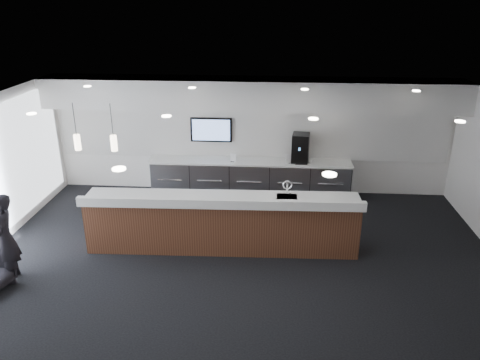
{
  "coord_description": "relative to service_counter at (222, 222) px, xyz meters",
  "views": [
    {
      "loc": [
        0.56,
        -7.42,
        4.84
      ],
      "look_at": [
        -0.08,
        1.3,
        1.35
      ],
      "focal_mm": 35.0,
      "sensor_mm": 36.0,
      "label": 1
    }
  ],
  "objects": [
    {
      "name": "ground",
      "position": [
        0.41,
        -0.92,
        -0.57
      ],
      "size": [
        10.0,
        10.0,
        0.0
      ],
      "primitive_type": "plane",
      "color": "black",
      "rests_on": "ground"
    },
    {
      "name": "ceiling",
      "position": [
        0.41,
        -0.92,
        2.43
      ],
      "size": [
        10.0,
        8.0,
        0.02
      ],
      "primitive_type": "cube",
      "color": "black",
      "rests_on": "back_wall"
    },
    {
      "name": "back_wall",
      "position": [
        0.41,
        3.08,
        0.93
      ],
      "size": [
        10.0,
        0.02,
        3.0
      ],
      "primitive_type": "cube",
      "color": "white",
      "rests_on": "ground"
    },
    {
      "name": "soffit_bulkhead",
      "position": [
        0.41,
        2.63,
        2.08
      ],
      "size": [
        10.0,
        0.9,
        0.7
      ],
      "primitive_type": "cube",
      "color": "silver",
      "rests_on": "back_wall"
    },
    {
      "name": "alcove_panel",
      "position": [
        0.41,
        3.05,
        1.03
      ],
      "size": [
        9.8,
        0.06,
        1.4
      ],
      "primitive_type": "cube",
      "color": "silver",
      "rests_on": "back_wall"
    },
    {
      "name": "back_credenza",
      "position": [
        0.41,
        2.72,
        -0.1
      ],
      "size": [
        5.06,
        0.66,
        0.95
      ],
      "color": "#9D9FA5",
      "rests_on": "ground"
    },
    {
      "name": "wall_tv",
      "position": [
        -0.59,
        2.99,
        1.08
      ],
      "size": [
        1.05,
        0.08,
        0.62
      ],
      "color": "black",
      "rests_on": "back_wall"
    },
    {
      "name": "pendant_left",
      "position": [
        -1.99,
        -0.12,
        1.68
      ],
      "size": [
        0.12,
        0.12,
        0.3
      ],
      "primitive_type": "cylinder",
      "color": "#F6E0C0",
      "rests_on": "ceiling"
    },
    {
      "name": "pendant_right",
      "position": [
        -2.69,
        -0.12,
        1.68
      ],
      "size": [
        0.12,
        0.12,
        0.3
      ],
      "primitive_type": "cylinder",
      "color": "#F6E0C0",
      "rests_on": "ceiling"
    },
    {
      "name": "ceiling_can_lights",
      "position": [
        0.41,
        -0.92,
        2.4
      ],
      "size": [
        7.0,
        5.0,
        0.02
      ],
      "primitive_type": null,
      "color": "white",
      "rests_on": "ceiling"
    },
    {
      "name": "service_counter",
      "position": [
        0.0,
        0.0,
        0.0
      ],
      "size": [
        5.48,
        1.05,
        1.49
      ],
      "rotation": [
        0.0,
        0.0,
        0.03
      ],
      "color": "#4A2718",
      "rests_on": "ground"
    },
    {
      "name": "coffee_machine",
      "position": [
        1.66,
        2.74,
        0.73
      ],
      "size": [
        0.46,
        0.56,
        0.71
      ],
      "rotation": [
        0.0,
        0.0,
        -0.13
      ],
      "color": "black",
      "rests_on": "back_credenza"
    },
    {
      "name": "info_sign_left",
      "position": [
        0.0,
        2.6,
        0.48
      ],
      "size": [
        0.15,
        0.07,
        0.22
      ],
      "primitive_type": "cube",
      "rotation": [
        0.0,
        0.0,
        -0.33
      ],
      "color": "white",
      "rests_on": "back_credenza"
    },
    {
      "name": "info_sign_right",
      "position": [
        1.4,
        2.59,
        0.49
      ],
      "size": [
        0.18,
        0.07,
        0.24
      ],
      "primitive_type": "cube",
      "rotation": [
        0.0,
        0.0,
        0.28
      ],
      "color": "white",
      "rests_on": "back_credenza"
    },
    {
      "name": "lounge_guest",
      "position": [
        -3.68,
        -1.42,
        0.26
      ],
      "size": [
        0.58,
        0.71,
        1.66
      ],
      "primitive_type": "imported",
      "rotation": [
        0.0,
        0.0,
        -1.23
      ],
      "color": "black",
      "rests_on": "ground"
    },
    {
      "name": "cup_0",
      "position": [
        1.91,
        2.63,
        0.43
      ],
      "size": [
        0.11,
        0.11,
        0.1
      ],
      "primitive_type": "imported",
      "color": "white",
      "rests_on": "back_credenza"
    },
    {
      "name": "cup_1",
      "position": [
        1.77,
        2.63,
        0.43
      ],
      "size": [
        0.15,
        0.15,
        0.1
      ],
      "primitive_type": "imported",
      "rotation": [
        0.0,
        0.0,
        0.65
      ],
      "color": "white",
      "rests_on": "back_credenza"
    },
    {
      "name": "cup_2",
      "position": [
        1.63,
        2.63,
        0.43
      ],
      "size": [
        0.13,
        0.13,
        0.1
      ],
      "primitive_type": "imported",
      "rotation": [
        0.0,
        0.0,
        1.29
      ],
      "color": "white",
      "rests_on": "back_credenza"
    },
    {
      "name": "cup_3",
      "position": [
        1.49,
        2.63,
        0.43
      ],
      "size": [
        0.14,
        0.14,
        0.1
      ],
      "primitive_type": "imported",
      "rotation": [
        0.0,
        0.0,
        1.94
      ],
      "color": "white",
      "rests_on": "back_credenza"
    },
    {
      "name": "cup_4",
      "position": [
        1.35,
        2.63,
        0.43
      ],
      "size": [
        0.15,
        0.15,
        0.1
      ],
      "primitive_type": "imported",
      "rotation": [
        0.0,
        0.0,
        2.58
      ],
      "color": "white",
      "rests_on": "back_credenza"
    }
  ]
}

